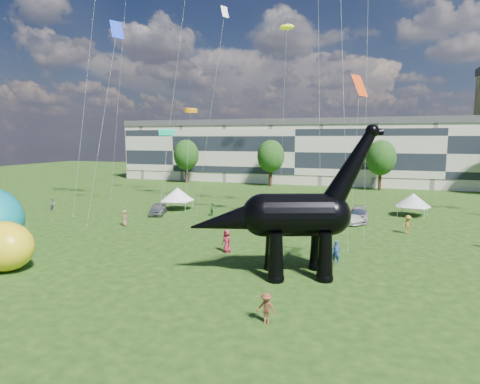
% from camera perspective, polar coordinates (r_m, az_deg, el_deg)
% --- Properties ---
extents(ground, '(220.00, 220.00, 0.00)m').
position_cam_1_polar(ground, '(24.91, 0.44, -14.17)').
color(ground, '#16330C').
rests_on(ground, ground).
extents(terrace_row, '(78.00, 11.00, 12.00)m').
position_cam_1_polar(terrace_row, '(85.38, 8.52, 5.42)').
color(terrace_row, beige).
rests_on(terrace_row, ground).
extents(tree_far_left, '(5.20, 5.20, 9.44)m').
position_cam_1_polar(tree_far_left, '(83.75, -7.67, 5.60)').
color(tree_far_left, '#382314').
rests_on(tree_far_left, ground).
extents(tree_mid_left, '(5.20, 5.20, 9.44)m').
position_cam_1_polar(tree_mid_left, '(77.44, 4.40, 5.48)').
color(tree_mid_left, '#382314').
rests_on(tree_mid_left, ground).
extents(tree_mid_right, '(5.20, 5.20, 9.44)m').
position_cam_1_polar(tree_mid_right, '(75.01, 19.42, 4.99)').
color(tree_mid_right, '#382314').
rests_on(tree_mid_right, ground).
extents(dinosaur_sculpture, '(12.73, 6.21, 10.57)m').
position_cam_1_polar(dinosaur_sculpture, '(27.08, 7.08, -3.62)').
color(dinosaur_sculpture, black).
rests_on(dinosaur_sculpture, ground).
extents(car_silver, '(3.10, 4.57, 1.44)m').
position_cam_1_polar(car_silver, '(49.84, -11.60, -2.34)').
color(car_silver, '#ABAAAE').
rests_on(car_silver, ground).
extents(car_grey, '(5.19, 2.92, 1.62)m').
position_cam_1_polar(car_grey, '(47.56, 5.19, -2.58)').
color(car_grey, gray).
rests_on(car_grey, ground).
extents(car_white, '(5.71, 4.55, 1.44)m').
position_cam_1_polar(car_white, '(45.35, 14.10, -3.40)').
color(car_white, white).
rests_on(car_white, ground).
extents(car_dark, '(2.09, 4.97, 1.43)m').
position_cam_1_polar(car_dark, '(46.94, 16.51, -3.13)').
color(car_dark, '#595960').
rests_on(car_dark, ground).
extents(gazebo_near, '(4.70, 4.70, 2.75)m').
position_cam_1_polar(gazebo_near, '(51.99, 23.41, -1.05)').
color(gazebo_near, silver).
rests_on(gazebo_near, ground).
extents(gazebo_left, '(4.69, 4.69, 2.91)m').
position_cam_1_polar(gazebo_left, '(52.49, -8.87, -0.31)').
color(gazebo_left, white).
rests_on(gazebo_left, ground).
extents(inflatable_yellow, '(4.88, 3.93, 3.51)m').
position_cam_1_polar(inflatable_yellow, '(32.80, -30.55, -6.65)').
color(inflatable_yellow, yellow).
rests_on(inflatable_yellow, ground).
extents(visitors, '(52.25, 36.74, 1.87)m').
position_cam_1_polar(visitors, '(38.85, 6.29, -4.86)').
color(visitors, '#94674A').
rests_on(visitors, ground).
extents(kites, '(62.52, 53.65, 26.36)m').
position_cam_1_polar(kites, '(46.58, -15.94, 20.70)').
color(kites, red).
rests_on(kites, ground).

